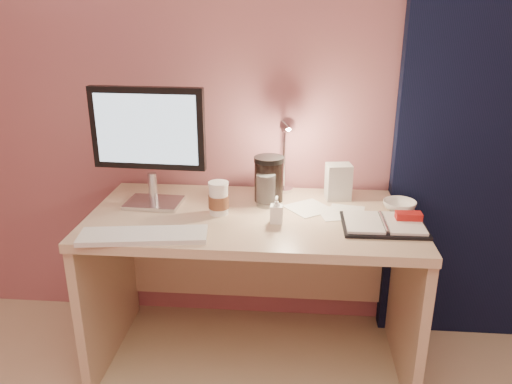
# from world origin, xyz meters

# --- Properties ---
(room) EXTENTS (3.50, 3.50, 3.50)m
(room) POSITION_xyz_m (0.95, 1.69, 1.14)
(room) COLOR #C6B28E
(room) RESTS_ON ground
(desk) EXTENTS (1.40, 0.70, 0.73)m
(desk) POSITION_xyz_m (0.00, 1.45, 0.50)
(desk) COLOR tan
(desk) RESTS_ON ground
(monitor) EXTENTS (0.49, 0.19, 0.53)m
(monitor) POSITION_xyz_m (-0.45, 1.45, 1.04)
(monitor) COLOR silver
(monitor) RESTS_ON desk
(keyboard) EXTENTS (0.50, 0.21, 0.02)m
(keyboard) POSITION_xyz_m (-0.40, 1.11, 0.74)
(keyboard) COLOR white
(keyboard) RESTS_ON desk
(planner) EXTENTS (0.33, 0.25, 0.05)m
(planner) POSITION_xyz_m (0.54, 1.30, 0.74)
(planner) COLOR black
(planner) RESTS_ON desk
(paper_a) EXTENTS (0.19, 0.19, 0.00)m
(paper_a) POSITION_xyz_m (0.36, 1.42, 0.73)
(paper_a) COLOR white
(paper_a) RESTS_ON desk
(paper_b) EXTENTS (0.17, 0.17, 0.00)m
(paper_b) POSITION_xyz_m (0.40, 1.44, 0.73)
(paper_b) COLOR white
(paper_b) RESTS_ON desk
(paper_c) EXTENTS (0.24, 0.24, 0.00)m
(paper_c) POSITION_xyz_m (0.24, 1.46, 0.73)
(paper_c) COLOR white
(paper_c) RESTS_ON desk
(coffee_cup) EXTENTS (0.09, 0.09, 0.14)m
(coffee_cup) POSITION_xyz_m (-0.15, 1.38, 0.80)
(coffee_cup) COLOR white
(coffee_cup) RESTS_ON desk
(clear_cup) EXTENTS (0.08, 0.08, 0.15)m
(clear_cup) POSITION_xyz_m (0.05, 1.48, 0.80)
(clear_cup) COLOR white
(clear_cup) RESTS_ON desk
(bowl) EXTENTS (0.16, 0.16, 0.04)m
(bowl) POSITION_xyz_m (0.63, 1.47, 0.75)
(bowl) COLOR white
(bowl) RESTS_ON desk
(lotion_bottle) EXTENTS (0.05, 0.05, 0.11)m
(lotion_bottle) POSITION_xyz_m (0.10, 1.30, 0.79)
(lotion_bottle) COLOR white
(lotion_bottle) RESTS_ON desk
(dark_jar) EXTENTS (0.13, 0.13, 0.18)m
(dark_jar) POSITION_xyz_m (0.06, 1.55, 0.82)
(dark_jar) COLOR black
(dark_jar) RESTS_ON desk
(product_box) EXTENTS (0.12, 0.10, 0.17)m
(product_box) POSITION_xyz_m (0.37, 1.60, 0.81)
(product_box) COLOR silver
(product_box) RESTS_ON desk
(desk_lamp) EXTENTS (0.10, 0.24, 0.39)m
(desk_lamp) POSITION_xyz_m (0.11, 1.59, 0.97)
(desk_lamp) COLOR silver
(desk_lamp) RESTS_ON desk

